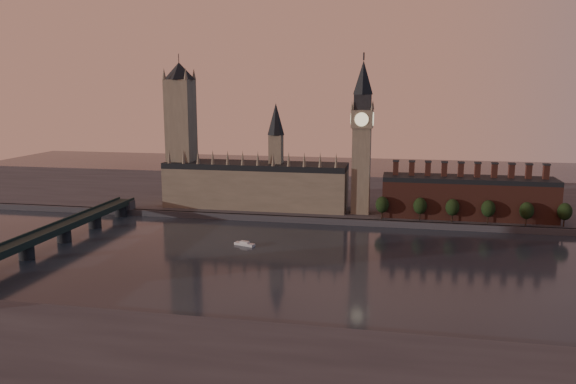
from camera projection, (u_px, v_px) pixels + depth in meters
name	position (u px, v px, depth m)	size (l,w,h in m)	color
ground	(325.00, 267.00, 280.92)	(900.00, 900.00, 0.00)	black
north_bank	(353.00, 197.00, 452.30)	(900.00, 182.00, 4.00)	#45464A
palace_of_westminster	(256.00, 183.00, 400.07)	(130.00, 30.30, 74.00)	#81735B
victoria_tower	(181.00, 129.00, 403.88)	(24.00, 24.00, 108.00)	#81735B
big_ben	(362.00, 136.00, 374.75)	(15.00, 15.00, 107.00)	#81735B
chimney_block	(467.00, 197.00, 368.56)	(110.00, 25.00, 37.00)	brown
embankment_tree_0	(382.00, 205.00, 364.85)	(8.60, 8.60, 14.88)	black
embankment_tree_1	(420.00, 206.00, 361.03)	(8.60, 8.60, 14.88)	black
embankment_tree_2	(452.00, 207.00, 356.70)	(8.60, 8.60, 14.88)	black
embankment_tree_3	(488.00, 209.00, 352.80)	(8.60, 8.60, 14.88)	black
embankment_tree_4	(527.00, 211.00, 347.12)	(8.60, 8.60, 14.88)	black
embankment_tree_5	(565.00, 212.00, 344.35)	(8.60, 8.60, 14.88)	black
westminster_bridge	(43.00, 238.00, 306.44)	(14.00, 200.00, 11.55)	black
river_boat	(245.00, 244.00, 319.02)	(12.70, 7.19, 2.45)	silver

